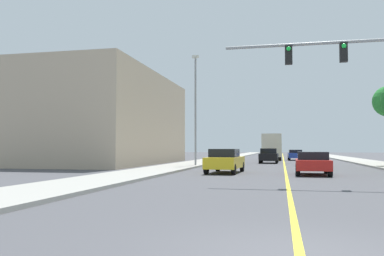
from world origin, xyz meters
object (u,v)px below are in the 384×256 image
object	(u,v)px
street_lamp	(195,105)
car_yellow	(225,161)
car_blue	(295,155)
car_black	(269,156)
delivery_truck	(272,147)
car_red	(313,163)

from	to	relation	value
street_lamp	car_yellow	size ratio (longest dim) A/B	2.00
car_yellow	car_blue	xyz separation A→B (m)	(5.21, 27.76, -0.06)
car_black	delivery_truck	distance (m)	11.13
car_yellow	delivery_truck	distance (m)	28.39
car_blue	car_yellow	bearing A→B (deg)	-101.61
car_red	delivery_truck	size ratio (longest dim) A/B	0.48
delivery_truck	car_black	bearing A→B (deg)	-91.43
street_lamp	delivery_truck	bearing A→B (deg)	74.46
car_yellow	car_red	distance (m)	5.32
car_yellow	car_red	bearing A→B (deg)	-5.32
car_yellow	car_red	world-z (taller)	car_yellow
car_yellow	delivery_truck	world-z (taller)	delivery_truck
car_yellow	delivery_truck	xyz separation A→B (m)	(2.23, 28.28, 0.98)
car_yellow	car_black	xyz separation A→B (m)	(2.21, 17.19, 0.01)
car_black	car_red	distance (m)	18.19
car_black	car_blue	xyz separation A→B (m)	(3.01, 10.57, -0.07)
car_black	car_red	size ratio (longest dim) A/B	0.98
car_yellow	car_black	size ratio (longest dim) A/B	1.14
street_lamp	delivery_truck	world-z (taller)	street_lamp
car_yellow	car_black	distance (m)	17.33
delivery_truck	car_blue	bearing A→B (deg)	-11.13
car_black	delivery_truck	xyz separation A→B (m)	(0.02, 11.09, 0.96)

